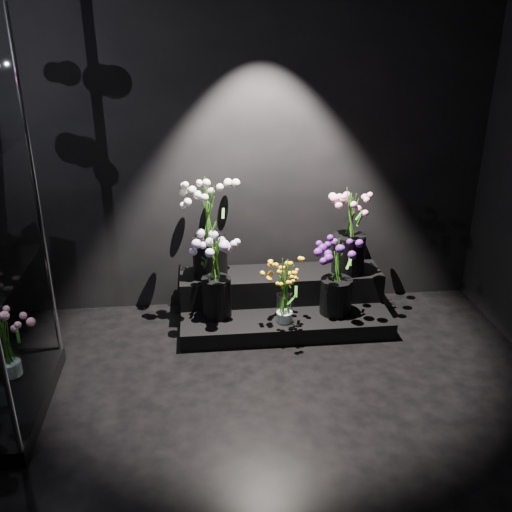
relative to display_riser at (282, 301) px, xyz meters
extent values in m
plane|color=black|center=(-0.32, -1.67, -0.15)|extent=(4.00, 4.00, 0.00)
plane|color=black|center=(-0.32, 0.33, 1.25)|extent=(4.00, 0.00, 4.00)
cube|color=black|center=(0.00, -0.08, -0.08)|extent=(1.64, 0.73, 0.14)
cube|color=black|center=(0.00, 0.10, 0.10)|extent=(1.64, 0.36, 0.23)
cylinder|color=white|center=(-0.03, -0.30, 0.10)|extent=(0.13, 0.13, 0.23)
cylinder|color=black|center=(-0.54, -0.16, 0.15)|extent=(0.23, 0.23, 0.32)
cylinder|color=black|center=(0.39, -0.20, 0.13)|extent=(0.25, 0.25, 0.29)
cylinder|color=black|center=(-0.57, 0.11, 0.37)|extent=(0.27, 0.27, 0.32)
cylinder|color=black|center=(0.54, 0.06, 0.37)|extent=(0.26, 0.26, 0.32)
cylinder|color=white|center=(-1.92, -0.76, 0.10)|extent=(0.14, 0.14, 0.28)
camera|label=1|loc=(-0.63, -4.06, 2.18)|focal=40.00mm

